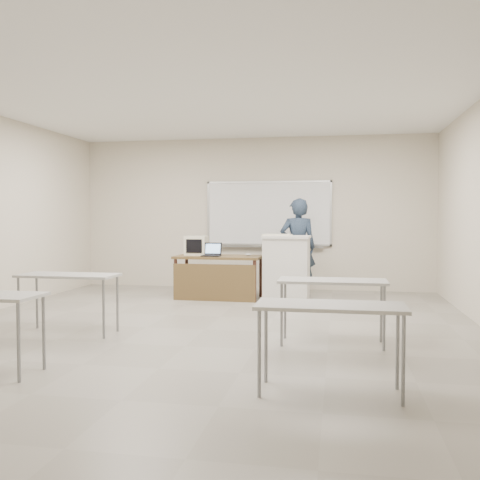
% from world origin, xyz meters
% --- Properties ---
extents(floor, '(7.00, 8.00, 0.01)m').
position_xyz_m(floor, '(0.00, 0.00, -0.01)').
color(floor, gray).
rests_on(floor, ground).
extents(whiteboard, '(2.48, 0.10, 1.31)m').
position_xyz_m(whiteboard, '(0.30, 3.97, 1.48)').
color(whiteboard, white).
rests_on(whiteboard, floor).
extents(student_desks, '(4.40, 2.20, 0.73)m').
position_xyz_m(student_desks, '(-0.00, -1.35, 0.67)').
color(student_desks, '#A4A39E').
rests_on(student_desks, floor).
extents(instructor_desk, '(1.51, 0.75, 0.75)m').
position_xyz_m(instructor_desk, '(-0.40, 2.49, 0.55)').
color(instructor_desk, brown).
rests_on(instructor_desk, floor).
extents(podium, '(0.79, 0.58, 1.11)m').
position_xyz_m(podium, '(0.80, 2.50, 0.56)').
color(podium, silver).
rests_on(podium, floor).
extents(crt_monitor, '(0.37, 0.42, 0.35)m').
position_xyz_m(crt_monitor, '(-0.84, 2.73, 0.92)').
color(crt_monitor, beige).
rests_on(crt_monitor, instructor_desk).
extents(laptop, '(0.31, 0.29, 0.23)m').
position_xyz_m(laptop, '(-0.50, 2.47, 0.81)').
color(laptop, black).
rests_on(laptop, instructor_desk).
extents(mouse, '(0.12, 0.09, 0.04)m').
position_xyz_m(mouse, '(0.12, 2.65, 0.77)').
color(mouse, '#9CA0A4').
rests_on(mouse, instructor_desk).
extents(keyboard, '(0.51, 0.25, 0.03)m').
position_xyz_m(keyboard, '(0.65, 2.38, 1.13)').
color(keyboard, beige).
rests_on(keyboard, podium).
extents(presenter, '(0.71, 0.53, 1.76)m').
position_xyz_m(presenter, '(0.95, 3.12, 0.88)').
color(presenter, black).
rests_on(presenter, floor).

